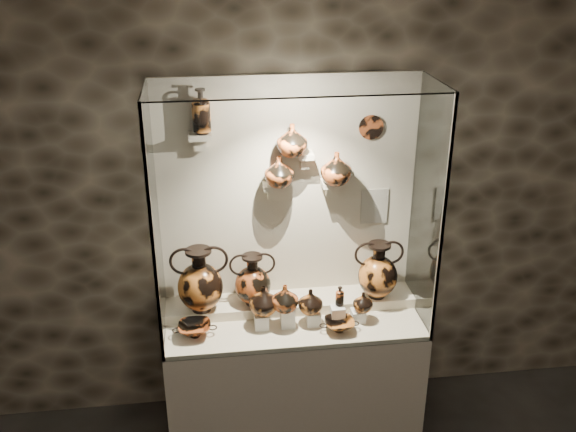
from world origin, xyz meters
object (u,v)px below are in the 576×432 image
at_px(ovoid_vase_b, 292,140).
at_px(jug_a, 264,300).
at_px(amphora_mid, 253,279).
at_px(jug_b, 285,298).
at_px(jug_c, 310,301).
at_px(amphora_left, 200,280).
at_px(ovoid_vase_c, 336,168).
at_px(amphora_right, 378,270).
at_px(lekythos_small, 340,295).
at_px(kylix_left, 195,329).
at_px(jug_e, 363,302).
at_px(kylix_right, 339,324).
at_px(ovoid_vase_a, 279,171).
at_px(lekythos_tall, 201,109).

bearing_deg(ovoid_vase_b, jug_a, -135.22).
distance_m(amphora_mid, jug_b, 0.28).
bearing_deg(jug_c, amphora_left, 168.76).
relative_size(amphora_left, ovoid_vase_c, 2.14).
distance_m(amphora_right, jug_b, 0.69).
relative_size(lekythos_small, kylix_left, 0.57).
bearing_deg(ovoid_vase_c, ovoid_vase_b, 179.07).
xyz_separation_m(jug_b, kylix_left, (-0.58, -0.02, -0.17)).
bearing_deg(amphora_mid, kylix_left, -164.06).
height_order(jug_e, ovoid_vase_c, ovoid_vase_c).
height_order(amphora_left, kylix_right, amphora_left).
distance_m(amphora_mid, amphora_right, 0.85).
bearing_deg(ovoid_vase_c, kylix_left, -163.72).
relative_size(jug_c, ovoid_vase_a, 0.86).
xyz_separation_m(amphora_mid, jug_c, (0.36, -0.20, -0.08)).
height_order(amphora_left, ovoid_vase_c, ovoid_vase_c).
height_order(amphora_right, jug_e, amphora_right).
height_order(jug_b, ovoid_vase_c, ovoid_vase_c).
distance_m(jug_b, lekythos_tall, 1.29).
bearing_deg(lekythos_tall, amphora_left, -140.91).
relative_size(jug_c, kylix_right, 0.68).
distance_m(amphora_right, jug_c, 0.53).
distance_m(amphora_right, jug_e, 0.27).
xyz_separation_m(jug_e, kylix_left, (-1.10, -0.03, -0.09)).
xyz_separation_m(lekythos_small, ovoid_vase_a, (-0.37, 0.23, 0.79)).
bearing_deg(ovoid_vase_a, kylix_right, -36.87).
xyz_separation_m(kylix_left, ovoid_vase_a, (0.58, 0.28, 0.93)).
relative_size(amphora_left, amphora_right, 1.11).
xyz_separation_m(jug_a, ovoid_vase_b, (0.21, 0.23, 0.99)).
bearing_deg(jug_e, jug_c, -165.50).
bearing_deg(amphora_right, amphora_mid, 159.26).
relative_size(jug_e, kylix_left, 0.51).
bearing_deg(ovoid_vase_a, lekythos_small, -23.78).
relative_size(amphora_mid, ovoid_vase_b, 1.80).
bearing_deg(kylix_left, amphora_right, 8.21).
bearing_deg(amphora_left, kylix_left, -99.13).
height_order(kylix_right, ovoid_vase_b, ovoid_vase_b).
relative_size(kylix_left, ovoid_vase_b, 1.34).
bearing_deg(lekythos_tall, ovoid_vase_a, -25.19).
bearing_deg(jug_a, lekythos_tall, 164.52).
xyz_separation_m(amphora_left, ovoid_vase_b, (0.61, 0.08, 0.89)).
bearing_deg(jug_b, amphora_mid, 148.10).
relative_size(lekythos_tall, ovoid_vase_c, 1.46).
relative_size(jug_b, ovoid_vase_c, 0.87).
xyz_separation_m(amphora_left, amphora_mid, (0.34, 0.03, -0.04)).
height_order(jug_c, lekythos_tall, lekythos_tall).
height_order(kylix_left, ovoid_vase_b, ovoid_vase_b).
bearing_deg(lekythos_small, amphora_mid, 172.49).
height_order(amphora_left, amphora_mid, amphora_left).
distance_m(jug_e, ovoid_vase_b, 1.16).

